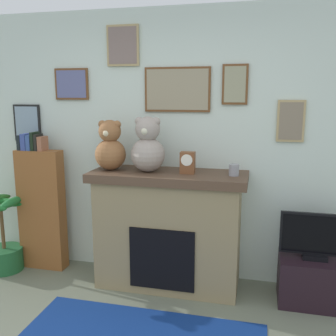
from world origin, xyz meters
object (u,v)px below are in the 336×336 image
(potted_plant, at_px, (3,241))
(teddy_bear_tan, at_px, (148,147))
(bookshelf, at_px, (41,206))
(teddy_bear_brown, at_px, (110,148))
(television, at_px, (316,237))
(fireplace, at_px, (169,229))
(candle_jar, at_px, (234,170))
(mantel_clock, at_px, (188,163))
(tv_stand, at_px, (313,281))

(potted_plant, relative_size, teddy_bear_tan, 1.64)
(bookshelf, relative_size, teddy_bear_brown, 3.06)
(bookshelf, bearing_deg, television, -2.17)
(fireplace, xyz_separation_m, candle_jar, (0.59, -0.02, 0.60))
(teddy_bear_brown, distance_m, teddy_bear_tan, 0.37)
(candle_jar, height_order, mantel_clock, mantel_clock)
(bookshelf, relative_size, potted_plant, 1.73)
(television, relative_size, teddy_bear_brown, 1.28)
(television, distance_m, teddy_bear_brown, 1.99)
(television, height_order, mantel_clock, mantel_clock)
(television, bearing_deg, potted_plant, -178.65)
(teddy_bear_brown, bearing_deg, potted_plant, -175.46)
(potted_plant, xyz_separation_m, teddy_bear_brown, (1.18, 0.09, 1.00))
(tv_stand, height_order, teddy_bear_tan, teddy_bear_tan)
(bookshelf, height_order, candle_jar, bookshelf)
(television, relative_size, teddy_bear_tan, 1.18)
(potted_plant, bearing_deg, television, 1.35)
(candle_jar, bearing_deg, teddy_bear_tan, -179.95)
(tv_stand, xyz_separation_m, teddy_bear_tan, (-1.49, 0.02, 1.13))
(fireplace, relative_size, candle_jar, 14.23)
(bookshelf, relative_size, tv_stand, 2.48)
(bookshelf, bearing_deg, candle_jar, -2.30)
(teddy_bear_tan, bearing_deg, bookshelf, 176.14)
(teddy_bear_brown, bearing_deg, television, -0.68)
(bookshelf, relative_size, mantel_clock, 7.33)
(bookshelf, xyz_separation_m, teddy_bear_brown, (0.81, -0.08, 0.65))
(fireplace, relative_size, potted_plant, 1.73)
(candle_jar, distance_m, teddy_bear_brown, 1.16)
(tv_stand, xyz_separation_m, television, (-0.00, -0.00, 0.40))
(candle_jar, bearing_deg, fireplace, 178.29)
(potted_plant, xyz_separation_m, candle_jar, (2.33, 0.09, 0.84))
(fireplace, height_order, mantel_clock, mantel_clock)
(tv_stand, xyz_separation_m, candle_jar, (-0.71, 0.02, 0.95))
(fireplace, relative_size, television, 2.40)
(candle_jar, distance_m, mantel_clock, 0.41)
(fireplace, bearing_deg, mantel_clock, -6.03)
(tv_stand, distance_m, television, 0.40)
(tv_stand, xyz_separation_m, mantel_clock, (-1.12, 0.02, 1.00))
(fireplace, height_order, television, fireplace)
(potted_plant, xyz_separation_m, television, (3.04, 0.07, 0.29))
(teddy_bear_brown, bearing_deg, mantel_clock, -0.06)
(tv_stand, distance_m, teddy_bear_tan, 1.87)
(tv_stand, distance_m, teddy_bear_brown, 2.17)
(fireplace, bearing_deg, teddy_bear_tan, -174.47)
(fireplace, height_order, teddy_bear_tan, teddy_bear_tan)
(potted_plant, xyz_separation_m, mantel_clock, (1.91, 0.09, 0.89))
(potted_plant, distance_m, candle_jar, 2.48)
(candle_jar, height_order, teddy_bear_tan, teddy_bear_tan)
(fireplace, height_order, tv_stand, fireplace)
(fireplace, height_order, candle_jar, candle_jar)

